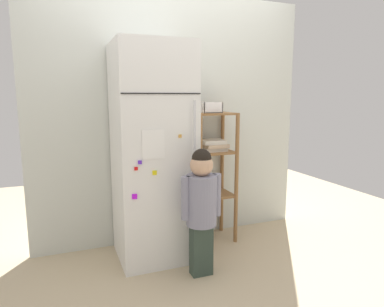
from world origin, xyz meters
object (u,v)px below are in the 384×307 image
(refrigerator, at_px, (153,154))
(fruit_bin, at_px, (211,109))
(child_standing, at_px, (201,200))
(pantry_shelf_unit, at_px, (212,161))

(refrigerator, relative_size, fruit_bin, 9.89)
(child_standing, distance_m, fruit_bin, 0.94)
(pantry_shelf_unit, xyz_separation_m, fruit_bin, (-0.02, -0.00, 0.49))
(refrigerator, relative_size, child_standing, 1.81)
(child_standing, height_order, pantry_shelf_unit, pantry_shelf_unit)
(pantry_shelf_unit, distance_m, fruit_bin, 0.49)
(pantry_shelf_unit, relative_size, fruit_bin, 6.73)
(refrigerator, distance_m, fruit_bin, 0.70)
(child_standing, bearing_deg, refrigerator, 118.94)
(pantry_shelf_unit, bearing_deg, fruit_bin, -176.13)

